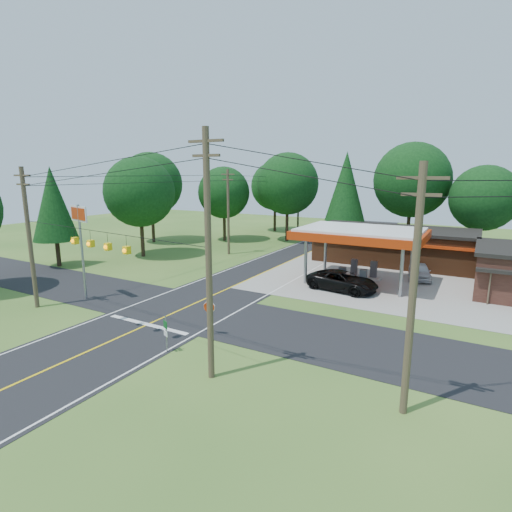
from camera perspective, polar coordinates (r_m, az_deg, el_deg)
The scene contains 18 objects.
ground at distance 29.40m, azimuth -10.26°, elevation -7.40°, with size 120.00×120.00×0.00m, color #376222.
main_highway at distance 29.40m, azimuth -10.27°, elevation -7.38°, with size 8.00×120.00×0.02m, color black.
cross_road at distance 29.40m, azimuth -10.27°, elevation -7.37°, with size 70.00×7.00×0.02m, color black.
lane_center_yellow at distance 29.39m, azimuth -10.27°, elevation -7.35°, with size 0.15×110.00×0.00m, color yellow.
gas_canopy at distance 35.74m, azimuth 14.69°, elevation 2.88°, with size 10.60×7.40×4.88m.
convenience_store at distance 45.53m, azimuth 19.04°, elevation 1.48°, with size 16.40×7.55×3.80m.
utility_pole_near_right at distance 18.01m, azimuth -6.79°, elevation 0.13°, with size 1.80×0.30×11.50m.
utility_pole_near_left at distance 32.21m, azimuth -29.66°, elevation 2.45°, with size 1.80×0.30×10.00m.
utility_pole_far_left at distance 47.23m, azimuth -3.99°, elevation 6.47°, with size 1.80×0.30×10.00m.
utility_pole_right_b at distance 16.40m, azimuth 21.53°, elevation -4.52°, with size 1.80×0.30×10.00m.
utility_pole_north at distance 61.48m, azimuth 6.06°, elevation 7.25°, with size 0.30×0.30×9.50m.
overhead_beacons at distance 24.55m, azimuth -21.61°, elevation 3.10°, with size 17.04×2.04×1.03m.
treeline_backdrop at distance 48.39m, azimuth 8.88°, elevation 9.20°, with size 70.27×51.59×13.30m.
suv_car at distance 33.76m, azimuth 12.22°, elevation -3.52°, with size 5.82×5.82×1.62m, color black.
sedan_car at distance 39.44m, azimuth 22.37°, elevation -2.07°, with size 4.25×4.25×1.45m, color silver.
big_stop_sign at distance 32.57m, azimuth -23.85°, elevation 3.53°, with size 2.63×0.78×7.28m.
octagonal_stop_sign at distance 24.00m, azimuth -6.69°, elevation -7.68°, with size 0.75×0.23×2.17m.
route_sign_post at distance 22.39m, azimuth -12.76°, elevation -10.39°, with size 0.40×0.20×2.07m.
Camera 1 is at (18.00, -21.18, 9.58)m, focal length 28.00 mm.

